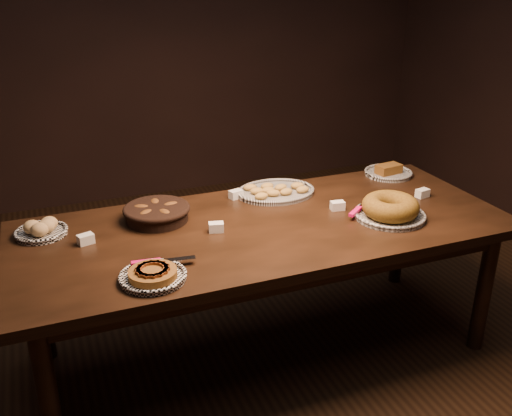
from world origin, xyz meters
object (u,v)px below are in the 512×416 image
object	(u,v)px
buffet_table	(265,238)
bundt_cake_plate	(390,209)
madeleine_platter	(275,191)
apple_tart_plate	(153,275)

from	to	relation	value
buffet_table	bundt_cake_plate	size ratio (longest dim) A/B	6.19
buffet_table	madeleine_platter	xyz separation A→B (m)	(0.20, 0.34, 0.09)
buffet_table	apple_tart_plate	world-z (taller)	apple_tart_plate
madeleine_platter	buffet_table	bearing A→B (deg)	-139.19
buffet_table	apple_tart_plate	xyz separation A→B (m)	(-0.62, -0.33, 0.09)
madeleine_platter	bundt_cake_plate	xyz separation A→B (m)	(0.40, -0.50, 0.03)
buffet_table	apple_tart_plate	bearing A→B (deg)	-152.38
apple_tart_plate	buffet_table	bearing A→B (deg)	47.46
apple_tart_plate	bundt_cake_plate	world-z (taller)	bundt_cake_plate
bundt_cake_plate	apple_tart_plate	bearing A→B (deg)	-175.76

